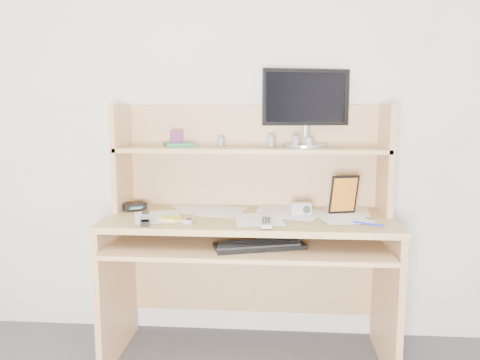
# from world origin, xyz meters

# --- Properties ---
(back_wall) EXTENTS (3.60, 0.04, 2.50)m
(back_wall) POSITION_xyz_m (0.00, 1.80, 1.25)
(back_wall) COLOR silver
(back_wall) RESTS_ON floor
(desk) EXTENTS (1.40, 0.70, 1.30)m
(desk) POSITION_xyz_m (0.00, 1.56, 0.69)
(desk) COLOR tan
(desk) RESTS_ON floor
(paper_clutter) EXTENTS (1.32, 0.54, 0.01)m
(paper_clutter) POSITION_xyz_m (0.00, 1.48, 0.75)
(paper_clutter) COLOR white
(paper_clutter) RESTS_ON desk
(keyboard) EXTENTS (0.43, 0.26, 0.03)m
(keyboard) POSITION_xyz_m (0.06, 1.26, 0.66)
(keyboard) COLOR black
(keyboard) RESTS_ON desk
(tv_remote) EXTENTS (0.05, 0.17, 0.02)m
(tv_remote) POSITION_xyz_m (0.09, 1.28, 0.76)
(tv_remote) COLOR #9B9B96
(tv_remote) RESTS_ON paper_clutter
(flip_phone) EXTENTS (0.05, 0.08, 0.02)m
(flip_phone) POSITION_xyz_m (-0.27, 1.31, 0.77)
(flip_phone) COLOR silver
(flip_phone) RESTS_ON paper_clutter
(stapler) EXTENTS (0.07, 0.15, 0.04)m
(stapler) POSITION_xyz_m (-0.47, 1.28, 0.78)
(stapler) COLOR black
(stapler) RESTS_ON paper_clutter
(wallet) EXTENTS (0.15, 0.15, 0.03)m
(wallet) POSITION_xyz_m (-0.62, 1.59, 0.77)
(wallet) COLOR black
(wallet) RESTS_ON paper_clutter
(sticky_note_pad) EXTENTS (0.10, 0.10, 0.01)m
(sticky_note_pad) POSITION_xyz_m (-0.37, 1.37, 0.76)
(sticky_note_pad) COLOR yellow
(sticky_note_pad) RESTS_ON desk
(digital_camera) EXTENTS (0.11, 0.06, 0.06)m
(digital_camera) POSITION_xyz_m (0.26, 1.50, 0.79)
(digital_camera) COLOR silver
(digital_camera) RESTS_ON paper_clutter
(game_case) EXTENTS (0.14, 0.06, 0.20)m
(game_case) POSITION_xyz_m (0.47, 1.54, 0.85)
(game_case) COLOR black
(game_case) RESTS_ON paper_clutter
(blue_pen) EXTENTS (0.13, 0.09, 0.01)m
(blue_pen) POSITION_xyz_m (0.55, 1.31, 0.76)
(blue_pen) COLOR #1927BF
(blue_pen) RESTS_ON paper_clutter
(card_box) EXTENTS (0.06, 0.05, 0.09)m
(card_box) POSITION_xyz_m (-0.40, 1.66, 1.12)
(card_box) COLOR maroon
(card_box) RESTS_ON desk
(shelf_book) EXTENTS (0.20, 0.23, 0.02)m
(shelf_book) POSITION_xyz_m (-0.39, 1.69, 1.09)
(shelf_book) COLOR #2E744C
(shelf_book) RESTS_ON desk
(chip_stack_a) EXTENTS (0.05, 0.05, 0.05)m
(chip_stack_a) POSITION_xyz_m (-0.16, 1.66, 1.11)
(chip_stack_a) COLOR black
(chip_stack_a) RESTS_ON desk
(chip_stack_b) EXTENTS (0.05, 0.05, 0.06)m
(chip_stack_b) POSITION_xyz_m (0.11, 1.66, 1.11)
(chip_stack_b) COLOR white
(chip_stack_b) RESTS_ON desk
(chip_stack_c) EXTENTS (0.05, 0.05, 0.05)m
(chip_stack_c) POSITION_xyz_m (0.29, 1.59, 1.11)
(chip_stack_c) COLOR black
(chip_stack_c) RESTS_ON desk
(chip_stack_d) EXTENTS (0.04, 0.04, 0.06)m
(chip_stack_d) POSITION_xyz_m (0.23, 1.59, 1.11)
(chip_stack_d) COLOR white
(chip_stack_d) RESTS_ON desk
(monitor) EXTENTS (0.46, 0.23, 0.40)m
(monitor) POSITION_xyz_m (0.28, 1.69, 1.30)
(monitor) COLOR #AEADB2
(monitor) RESTS_ON desk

